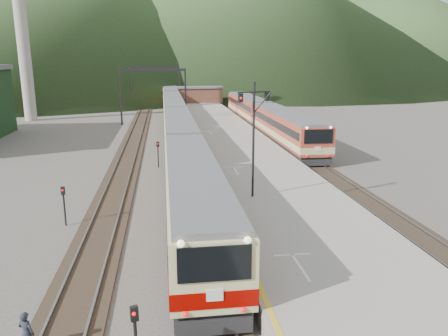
{
  "coord_description": "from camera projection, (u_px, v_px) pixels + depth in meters",
  "views": [
    {
      "loc": [
        -1.43,
        -9.45,
        9.06
      ],
      "look_at": [
        2.49,
        18.95,
        2.0
      ],
      "focal_mm": 35.0,
      "sensor_mm": 36.0,
      "label": 1
    }
  ],
  "objects": [
    {
      "name": "track_main",
      "position": [
        177.0,
        142.0,
        49.9
      ],
      "size": [
        2.6,
        200.0,
        0.23
      ],
      "color": "black",
      "rests_on": "ground"
    },
    {
      "name": "track_far",
      "position": [
        133.0,
        143.0,
        49.24
      ],
      "size": [
        2.6,
        200.0,
        0.23
      ],
      "color": "black",
      "rests_on": "ground"
    },
    {
      "name": "track_second",
      "position": [
        275.0,
        139.0,
        51.43
      ],
      "size": [
        2.6,
        200.0,
        0.23
      ],
      "color": "black",
      "rests_on": "ground"
    },
    {
      "name": "signal_mast",
      "position": [
        254.0,
        128.0,
        25.68
      ],
      "size": [
        2.09,
        0.87,
        6.9
      ],
      "color": "black",
      "rests_on": "platform"
    },
    {
      "name": "main_train",
      "position": [
        174.0,
        112.0,
        61.82
      ],
      "size": [
        2.9,
        99.48,
        3.54
      ],
      "color": "#C4BB80",
      "rests_on": "track_main"
    },
    {
      "name": "smokestack",
      "position": [
        21.0,
        19.0,
        64.58
      ],
      "size": [
        1.8,
        1.8,
        30.0
      ],
      "primitive_type": "cylinder",
      "color": "#9E998E",
      "rests_on": "ground"
    },
    {
      "name": "hill_a",
      "position": [
        67.0,
        9.0,
        181.72
      ],
      "size": [
        180.0,
        180.0,
        60.0
      ],
      "primitive_type": "cone",
      "color": "#2C4421",
      "rests_on": "ground"
    },
    {
      "name": "hill_c",
      "position": [
        382.0,
        29.0,
        222.06
      ],
      "size": [
        160.0,
        160.0,
        50.0
      ],
      "primitive_type": "cone",
      "color": "#2C4421",
      "rests_on": "ground"
    },
    {
      "name": "short_signal_b",
      "position": [
        158.0,
        151.0,
        37.78
      ],
      "size": [
        0.26,
        0.22,
        2.27
      ],
      "color": "black",
      "rests_on": "ground"
    },
    {
      "name": "short_signal_a",
      "position": [
        135.0,
        332.0,
        12.58
      ],
      "size": [
        0.26,
        0.22,
        2.27
      ],
      "color": "black",
      "rests_on": "ground"
    },
    {
      "name": "second_train",
      "position": [
        263.0,
        115.0,
        57.19
      ],
      "size": [
        3.06,
        41.7,
        3.74
      ],
      "color": "#A5402B",
      "rests_on": "track_second"
    },
    {
      "name": "hill_b",
      "position": [
        221.0,
        5.0,
        227.69
      ],
      "size": [
        220.0,
        220.0,
        75.0
      ],
      "primitive_type": "cone",
      "color": "#2C4421",
      "rests_on": "ground"
    },
    {
      "name": "platform",
      "position": [
        228.0,
        140.0,
        48.62
      ],
      "size": [
        8.0,
        100.0,
        1.0
      ],
      "primitive_type": "cube",
      "color": "gray",
      "rests_on": "ground"
    },
    {
      "name": "gantry_near",
      "position": [
        153.0,
        86.0,
        62.63
      ],
      "size": [
        9.55,
        0.25,
        8.0
      ],
      "color": "black",
      "rests_on": "ground"
    },
    {
      "name": "worker",
      "position": [
        26.0,
        333.0,
        13.68
      ],
      "size": [
        0.64,
        0.55,
        1.49
      ],
      "primitive_type": "imported",
      "rotation": [
        0.0,
        0.0,
        2.73
      ],
      "color": "#20232E",
      "rests_on": "ground"
    },
    {
      "name": "station_shed",
      "position": [
        199.0,
        94.0,
        86.6
      ],
      "size": [
        9.4,
        4.4,
        3.1
      ],
      "color": "brown",
      "rests_on": "platform"
    },
    {
      "name": "short_signal_c",
      "position": [
        64.0,
        201.0,
        24.34
      ],
      "size": [
        0.24,
        0.18,
        2.27
      ],
      "color": "black",
      "rests_on": "ground"
    },
    {
      "name": "gantry_far",
      "position": [
        156.0,
        79.0,
        86.68
      ],
      "size": [
        9.55,
        0.25,
        8.0
      ],
      "color": "black",
      "rests_on": "ground"
    }
  ]
}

